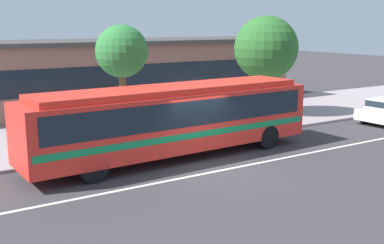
{
  "coord_description": "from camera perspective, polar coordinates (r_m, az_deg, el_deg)",
  "views": [
    {
      "loc": [
        -9.48,
        -14.09,
        5.13
      ],
      "look_at": [
        0.52,
        1.7,
        1.3
      ],
      "focal_mm": 44.72,
      "sensor_mm": 36.0,
      "label": 1
    }
  ],
  "objects": [
    {
      "name": "lane_stripe_center",
      "position": [
        17.11,
        3.03,
        -5.87
      ],
      "size": [
        56.0,
        0.16,
        0.01
      ],
      "primitive_type": "cube",
      "color": "silver",
      "rests_on": "ground_plane"
    },
    {
      "name": "ground_plane",
      "position": [
        17.74,
        1.53,
        -5.23
      ],
      "size": [
        120.0,
        120.0,
        0.0
      ],
      "primitive_type": "plane",
      "color": "#3B373B"
    },
    {
      "name": "station_building",
      "position": [
        30.88,
        -7.3,
        5.87
      ],
      "size": [
        21.23,
        6.68,
        4.2
      ],
      "color": "#8C5E53",
      "rests_on": "ground_plane"
    },
    {
      "name": "pedestrian_waiting_near_sign",
      "position": [
        21.15,
        -8.19,
        0.5
      ],
      "size": [
        0.48,
        0.48,
        1.69
      ],
      "color": "#283B41",
      "rests_on": "sidewalk_slab"
    },
    {
      "name": "bus_stop_sign",
      "position": [
        22.57,
        5.54,
        2.72
      ],
      "size": [
        0.14,
        0.44,
        2.42
      ],
      "color": "gray",
      "rests_on": "sidewalk_slab"
    },
    {
      "name": "sidewalk_slab",
      "position": [
        23.62,
        -7.88,
        -0.93
      ],
      "size": [
        60.0,
        8.0,
        0.12
      ],
      "primitive_type": "cube",
      "color": "#A39194",
      "rests_on": "ground_plane"
    },
    {
      "name": "transit_bus",
      "position": [
        18.45,
        -2.24,
        0.67
      ],
      "size": [
        11.89,
        2.9,
        2.82
      ],
      "color": "red",
      "rests_on": "ground_plane"
    },
    {
      "name": "street_tree_near_stop",
      "position": [
        22.17,
        -8.39,
        8.23
      ],
      "size": [
        2.4,
        2.4,
        5.01
      ],
      "color": "brown",
      "rests_on": "sidewalk_slab"
    },
    {
      "name": "street_tree_mid_block",
      "position": [
        27.03,
        8.82,
        8.67
      ],
      "size": [
        3.55,
        3.55,
        5.49
      ],
      "color": "brown",
      "rests_on": "sidewalk_slab"
    }
  ]
}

